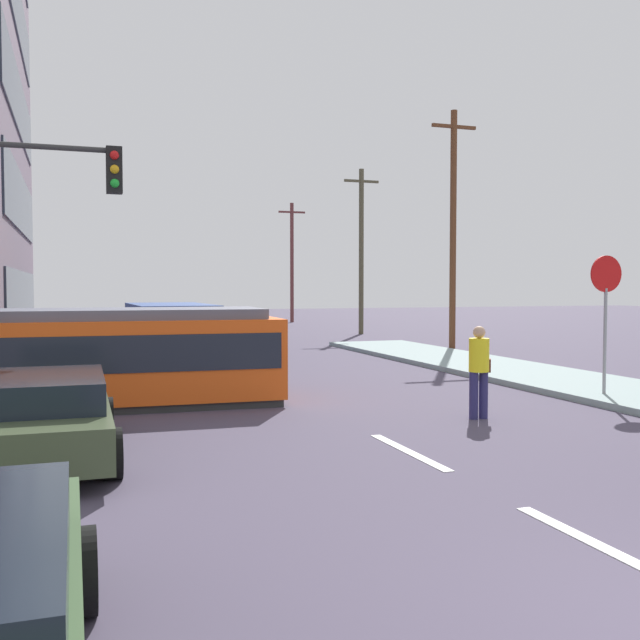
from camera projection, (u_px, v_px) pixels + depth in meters
The scene contains 15 objects.
ground_plane at pixel (319, 408), 14.17m from camera, with size 120.00×120.00×0.00m, color #473F53.
lane_stripe_1 at pixel (600, 546), 6.61m from camera, with size 0.16×2.40×0.01m, color silver.
lane_stripe_2 at pixel (408, 452), 10.39m from camera, with size 0.16×2.40×0.01m, color silver.
lane_stripe_3 at pixel (236, 367), 21.36m from camera, with size 0.16×2.40×0.01m, color silver.
lane_stripe_4 at pixel (202, 350), 27.03m from camera, with size 0.16×2.40×0.01m, color silver.
streetcar_tram at pixel (110, 356), 14.40m from camera, with size 6.76×2.79×1.93m.
city_bus at pixel (171, 327), 24.40m from camera, with size 2.66×5.24×1.78m.
pedestrian_crossing at pixel (479, 366), 12.95m from camera, with size 0.50×0.36×1.67m.
parked_sedan_mid at pixel (42, 416), 9.79m from camera, with size 2.00×4.30×1.19m.
parked_sedan_far at pixel (52, 358), 17.78m from camera, with size 2.19×4.46×1.19m.
stop_sign at pixel (606, 295), 15.01m from camera, with size 0.76×0.07×2.88m.
traffic_light_mast at pixel (40, 223), 12.72m from camera, with size 2.42×0.33×5.03m.
utility_pole_mid at pixel (453, 226), 27.02m from camera, with size 1.80×0.24×8.92m.
utility_pole_far at pixel (361, 248), 35.83m from camera, with size 1.80×0.24×8.17m.
utility_pole_distant at pixel (292, 260), 47.75m from camera, with size 1.80×0.24×7.87m.
Camera 1 is at (-4.53, -3.32, 2.38)m, focal length 40.60 mm.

